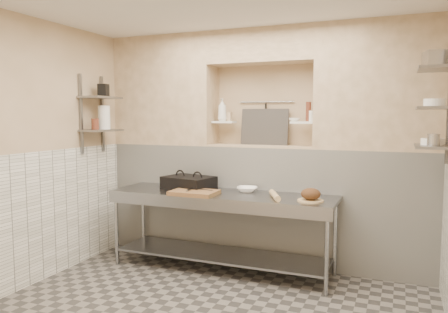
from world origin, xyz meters
The scene contains 43 objects.
wall_left centered at (-2.05, 0.00, 1.40)m, with size 0.10×3.90×2.80m, color #CEB08D.
wall_back centered at (0.00, 2.00, 1.40)m, with size 4.00×0.10×2.80m, color #CEB08D.
wall_front centered at (0.00, -2.00, 1.40)m, with size 4.00×0.10×2.80m, color #CEB08D.
backwall_lower centered at (0.00, 1.75, 0.70)m, with size 4.00×0.40×1.40m, color white.
alcove_sill centered at (0.00, 1.75, 1.41)m, with size 1.30×0.40×0.02m, color #CEB08D.
backwall_pillar_left centered at (-1.33, 1.75, 2.10)m, with size 1.35×0.40×1.40m, color #CEB08D.
backwall_pillar_right centered at (1.33, 1.75, 2.10)m, with size 1.35×0.40×1.40m, color #CEB08D.
backwall_header centered at (0.00, 1.75, 2.60)m, with size 1.30×0.40×0.40m, color #CEB08D.
wainscot_left centered at (-1.99, 0.00, 0.70)m, with size 0.02×3.90×1.40m, color white.
alcove_shelf_left centered at (-0.50, 1.75, 1.70)m, with size 0.28×0.16×0.03m, color white.
alcove_shelf_right centered at (0.50, 1.75, 1.70)m, with size 0.28×0.16×0.03m, color white.
utensil_rail centered at (0.00, 1.92, 1.95)m, with size 0.02×0.02×0.70m, color gray.
hanging_steel centered at (0.00, 1.90, 1.78)m, with size 0.02×0.02×0.30m, color black.
splash_panel centered at (0.00, 1.85, 1.64)m, with size 0.60×0.02×0.45m, color #383330.
shelf_rail_left_a centered at (-1.98, 1.25, 1.80)m, with size 0.03×0.03×0.95m, color slate.
shelf_rail_left_b centered at (-1.98, 0.85, 1.80)m, with size 0.03×0.03×0.95m, color slate.
wall_shelf_left_lower centered at (-1.84, 1.05, 1.60)m, with size 0.30×0.50×0.03m, color slate.
wall_shelf_left_upper centered at (-1.84, 1.05, 2.00)m, with size 0.30×0.50×0.03m, color slate.
wall_shelf_right_lower centered at (1.84, 1.05, 1.50)m, with size 0.30×0.50×0.03m, color slate.
wall_shelf_right_mid centered at (1.84, 1.05, 1.85)m, with size 0.30×0.50×0.03m, color slate.
wall_shelf_right_upper centered at (1.84, 1.05, 2.20)m, with size 0.30×0.50×0.03m, color slate.
prep_table centered at (-0.31, 1.18, 0.64)m, with size 2.60×0.70×0.90m.
panini_press centered at (-0.77, 1.29, 0.98)m, with size 0.64×0.52×0.15m.
cutting_board centered at (-0.55, 0.99, 0.92)m, with size 0.51×0.36×0.05m, color brown.
knife_blade centered at (-0.49, 1.07, 0.95)m, with size 0.26×0.03×0.01m, color gray.
tongs centered at (-0.60, 1.01, 0.96)m, with size 0.02×0.02×0.25m, color gray.
mixing_bowl centered at (-0.06, 1.38, 0.93)m, with size 0.24×0.24×0.06m, color white.
rolling_pin centered at (0.34, 1.12, 0.93)m, with size 0.06×0.06×0.42m, color tan.
bread_board centered at (0.73, 1.10, 0.91)m, with size 0.27×0.27×0.02m, color tan.
bread_loaf centered at (0.73, 1.10, 0.98)m, with size 0.20×0.20×0.12m, color #4C2D19.
bottle_soap centered at (-0.51, 1.72, 1.85)m, with size 0.11×0.11×0.28m, color white.
jar_alcove centered at (-0.46, 1.79, 1.77)m, with size 0.08×0.08×0.11m, color #CEB08D.
bowl_alcove centered at (0.40, 1.75, 1.73)m, with size 0.13×0.13×0.04m, color white.
condiment_a centered at (0.56, 1.75, 1.82)m, with size 0.06×0.06×0.22m, color #5B2A1C.
condiment_b centered at (0.56, 1.77, 1.83)m, with size 0.06×0.06×0.23m, color #5B2A1C.
condiment_c centered at (0.59, 1.75, 1.77)m, with size 0.07×0.07×0.12m, color white.
jug_left centered at (-1.84, 1.11, 1.76)m, with size 0.14×0.14×0.29m, color white.
jar_left centered at (-1.84, 0.93, 1.68)m, with size 0.09×0.09×0.13m, color #5B2A1C.
box_left_upper centered at (-1.84, 1.11, 2.09)m, with size 0.11×0.11×0.15m, color black.
bowl_right centered at (1.84, 1.08, 1.54)m, with size 0.20×0.20×0.06m, color white.
canister_right centered at (1.84, 0.96, 1.57)m, with size 0.11×0.11×0.11m, color gray.
bowl_right_mid centered at (1.84, 1.04, 1.90)m, with size 0.19×0.19×0.07m, color white.
basket_right centered at (1.84, 1.11, 2.29)m, with size 0.19×0.24×0.15m, color gray.
Camera 1 is at (1.58, -3.34, 1.78)m, focal length 35.00 mm.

